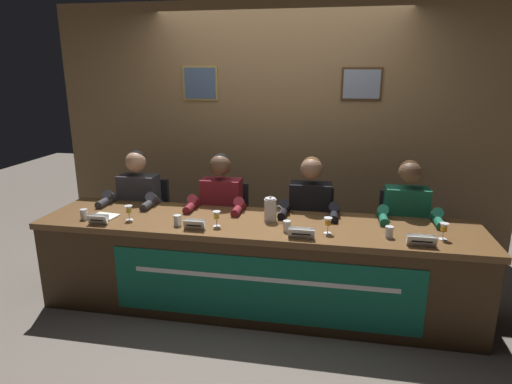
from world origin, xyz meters
TOP-DOWN VIEW (x-y plane):
  - ground_plane at (0.00, 0.00)m, footprint 12.00×12.00m
  - wall_back_panelled at (-0.00, 1.28)m, footprint 4.75×0.14m
  - conference_table at (0.00, -0.11)m, footprint 3.55×0.77m
  - chair_far_left at (-1.22, 0.57)m, footprint 0.44×0.45m
  - panelist_far_left at (-1.22, 0.37)m, footprint 0.51×0.48m
  - nameplate_far_left at (-1.22, -0.29)m, footprint 0.16×0.06m
  - juice_glass_far_left at (-1.02, -0.15)m, footprint 0.06×0.06m
  - water_cup_far_left at (-1.40, -0.20)m, footprint 0.06×0.06m
  - chair_center_left at (-0.41, 0.57)m, footprint 0.44×0.45m
  - panelist_center_left at (-0.41, 0.37)m, footprint 0.51×0.48m
  - nameplate_center_left at (-0.43, -0.26)m, footprint 0.17×0.06m
  - juice_glass_center_left at (-0.28, -0.16)m, footprint 0.06×0.06m
  - water_cup_center_left at (-0.59, -0.20)m, footprint 0.06×0.06m
  - chair_center_right at (0.41, 0.57)m, footprint 0.44×0.45m
  - panelist_center_right at (0.41, 0.37)m, footprint 0.51×0.48m
  - nameplate_center_right at (0.39, -0.29)m, footprint 0.19×0.06m
  - juice_glass_center_right at (0.58, -0.15)m, footprint 0.06×0.06m
  - water_cup_center_right at (0.27, -0.17)m, footprint 0.06×0.06m
  - chair_far_right at (1.22, 0.57)m, footprint 0.44×0.45m
  - panelist_far_right at (1.22, 0.37)m, footprint 0.51×0.48m
  - nameplate_far_right at (1.22, -0.28)m, footprint 0.20×0.06m
  - juice_glass_far_right at (1.40, -0.12)m, footprint 0.06×0.06m
  - water_cup_far_right at (1.02, -0.15)m, footprint 0.06×0.06m
  - water_pitcher_central at (0.11, 0.05)m, footprint 0.15×0.10m
  - document_stack_far_left at (-1.26, -0.11)m, footprint 0.23×0.17m

SIDE VIEW (x-z plane):
  - ground_plane at x=0.00m, z-range 0.00..0.00m
  - chair_far_left at x=-1.22m, z-range -0.02..0.87m
  - chair_center_left at x=-0.41m, z-range -0.02..0.87m
  - chair_center_right at x=0.41m, z-range -0.02..0.87m
  - chair_far_right at x=1.22m, z-range -0.02..0.87m
  - conference_table at x=0.00m, z-range 0.14..0.89m
  - panelist_far_left at x=-1.22m, z-range 0.10..1.31m
  - panelist_center_left at x=-0.41m, z-range 0.10..1.31m
  - panelist_center_right at x=0.41m, z-range 0.10..1.31m
  - panelist_far_right at x=1.22m, z-range 0.10..1.31m
  - document_stack_far_left at x=-1.26m, z-range 0.75..0.76m
  - water_cup_far_left at x=-1.40m, z-range 0.74..0.83m
  - water_cup_center_left at x=-0.59m, z-range 0.74..0.83m
  - water_cup_center_right at x=0.27m, z-range 0.74..0.83m
  - water_cup_far_right at x=1.02m, z-range 0.74..0.83m
  - nameplate_far_left at x=-1.22m, z-range 0.75..0.83m
  - nameplate_center_left at x=-0.43m, z-range 0.75..0.83m
  - nameplate_far_right at x=1.22m, z-range 0.75..0.83m
  - nameplate_center_right at x=0.39m, z-range 0.75..0.83m
  - juice_glass_far_left at x=-1.02m, z-range 0.77..0.90m
  - juice_glass_center_left at x=-0.28m, z-range 0.77..0.90m
  - juice_glass_center_right at x=0.58m, z-range 0.77..0.90m
  - juice_glass_far_right at x=1.40m, z-range 0.77..0.90m
  - water_pitcher_central at x=0.11m, z-range 0.74..0.95m
  - wall_back_panelled at x=0.00m, z-range 0.00..2.60m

